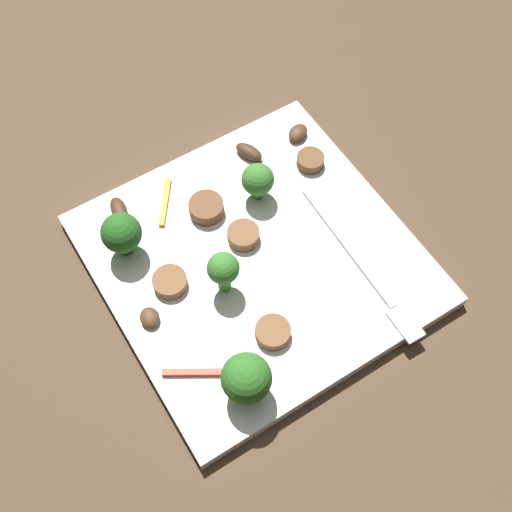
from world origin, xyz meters
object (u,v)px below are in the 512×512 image
(plate, at_px, (256,260))
(sausage_slice_2, at_px, (248,233))
(mushroom_0, at_px, (249,152))
(broccoli_floret_0, at_px, (246,378))
(sausage_slice_0, at_px, (206,208))
(mushroom_2, at_px, (119,209))
(broccoli_floret_1, at_px, (223,270))
(broccoli_floret_3, at_px, (121,233))
(sausage_slice_1, at_px, (273,332))
(fork, at_px, (367,272))
(sausage_slice_3, at_px, (170,282))
(pepper_strip_3, at_px, (165,202))
(sausage_slice_4, at_px, (310,160))
(mushroom_3, at_px, (298,133))
(mushroom_1, at_px, (150,318))
(pepper_strip_0, at_px, (194,372))
(broccoli_floret_2, at_px, (258,180))

(plate, relative_size, sausage_slice_2, 9.07)
(sausage_slice_2, height_order, mushroom_0, same)
(broccoli_floret_0, bearing_deg, sausage_slice_0, 160.49)
(mushroom_2, bearing_deg, broccoli_floret_0, 2.74)
(broccoli_floret_1, bearing_deg, broccoli_floret_3, -144.35)
(sausage_slice_1, bearing_deg, mushroom_2, -163.17)
(fork, relative_size, sausage_slice_3, 5.75)
(sausage_slice_0, height_order, sausage_slice_2, sausage_slice_0)
(pepper_strip_3, bearing_deg, mushroom_2, -108.48)
(sausage_slice_4, distance_m, mushroom_3, 0.04)
(sausage_slice_2, bearing_deg, broccoli_floret_0, -32.06)
(broccoli_floret_1, relative_size, sausage_slice_1, 1.59)
(sausage_slice_0, height_order, mushroom_0, sausage_slice_0)
(sausage_slice_1, bearing_deg, sausage_slice_2, 160.47)
(plate, xyz_separation_m, sausage_slice_4, (-0.06, 0.10, 0.01))
(sausage_slice_3, height_order, mushroom_0, same)
(mushroom_1, bearing_deg, pepper_strip_0, 7.57)
(sausage_slice_3, distance_m, mushroom_3, 0.21)
(broccoli_floret_1, height_order, sausage_slice_0, broccoli_floret_1)
(sausage_slice_0, height_order, pepper_strip_3, sausage_slice_0)
(mushroom_0, bearing_deg, mushroom_1, -57.43)
(sausage_slice_2, relative_size, mushroom_1, 1.50)
(mushroom_0, bearing_deg, pepper_strip_3, -86.52)
(plate, height_order, mushroom_1, mushroom_1)
(broccoli_floret_3, relative_size, mushroom_0, 1.65)
(fork, distance_m, mushroom_1, 0.20)
(sausage_slice_3, bearing_deg, pepper_strip_0, -15.35)
(sausage_slice_2, bearing_deg, broccoli_floret_3, -114.23)
(plate, xyz_separation_m, mushroom_0, (-0.10, 0.06, 0.01))
(plate, height_order, pepper_strip_3, pepper_strip_3)
(fork, relative_size, broccoli_floret_3, 3.63)
(plate, relative_size, sausage_slice_1, 8.86)
(sausage_slice_3, xyz_separation_m, mushroom_2, (-0.09, -0.00, -0.00))
(mushroom_1, relative_size, pepper_strip_3, 0.37)
(mushroom_0, xyz_separation_m, mushroom_3, (0.01, 0.06, -0.00))
(broccoli_floret_2, xyz_separation_m, mushroom_1, (0.06, -0.15, -0.02))
(sausage_slice_1, bearing_deg, broccoli_floret_1, -169.71)
(broccoli_floret_3, distance_m, pepper_strip_0, 0.14)
(broccoli_floret_1, relative_size, broccoli_floret_3, 0.99)
(broccoli_floret_1, height_order, pepper_strip_0, broccoli_floret_1)
(sausage_slice_0, distance_m, pepper_strip_3, 0.04)
(broccoli_floret_0, distance_m, broccoli_floret_2, 0.19)
(mushroom_0, distance_m, mushroom_3, 0.06)
(sausage_slice_3, distance_m, mushroom_1, 0.04)
(sausage_slice_3, bearing_deg, broccoli_floret_1, 55.66)
(broccoli_floret_3, relative_size, mushroom_2, 1.71)
(broccoli_floret_2, relative_size, pepper_strip_3, 0.78)
(fork, height_order, sausage_slice_3, sausage_slice_3)
(sausage_slice_0, bearing_deg, broccoli_floret_3, -91.48)
(fork, xyz_separation_m, pepper_strip_0, (-0.00, -0.18, 0.00))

